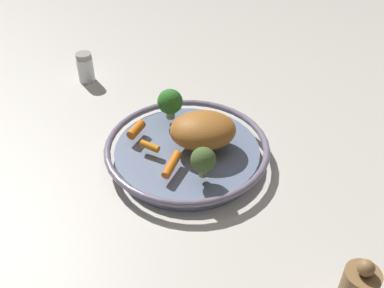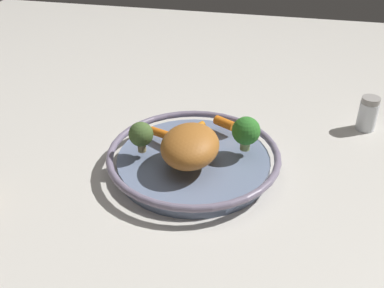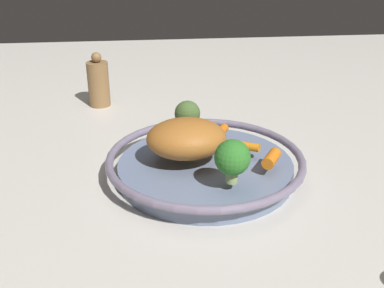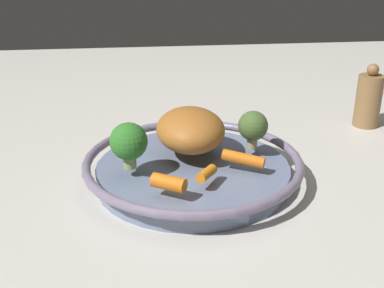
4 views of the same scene
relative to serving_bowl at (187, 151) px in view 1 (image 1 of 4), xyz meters
The scene contains 9 objects.
ground_plane 0.02m from the serving_bowl, ahead, with size 2.17×2.17×0.00m, color beige.
serving_bowl is the anchor object (origin of this frame).
roast_chicken_piece 0.06m from the serving_bowl, 86.13° to the right, with size 0.14×0.11×0.07m, color #AC6628.
baby_carrot_near_rim 0.08m from the serving_bowl, 97.53° to the left, with size 0.01×0.01×0.04m, color orange.
baby_carrot_center 0.12m from the serving_bowl, 66.27° to the left, with size 0.02×0.02×0.05m, color orange.
baby_carrot_back 0.09m from the serving_bowl, 153.62° to the left, with size 0.02×0.02×0.07m, color orange.
broccoli_floret_edge 0.12m from the serving_bowl, 15.98° to the left, with size 0.06×0.06×0.07m.
broccoli_floret_large 0.12m from the serving_bowl, 167.76° to the right, with size 0.05×0.05×0.06m.
salt_shaker 0.43m from the serving_bowl, 33.99° to the left, with size 0.04×0.04×0.08m.
Camera 1 is at (-0.74, 0.06, 0.64)m, focal length 42.40 mm.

